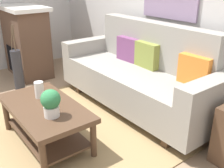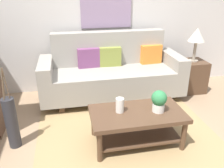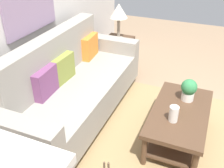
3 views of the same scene
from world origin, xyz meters
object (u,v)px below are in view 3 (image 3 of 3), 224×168
object	(u,v)px
throw_pillow_orange	(90,46)
coffee_table	(179,119)
potted_plant_tabletop	(189,89)
throw_pillow_plum	(45,82)
throw_pillow_olive	(63,68)
couch	(73,88)
table_lamp	(119,12)
side_table	(118,54)
tabletop_vase	(174,114)

from	to	relation	value
throw_pillow_orange	coffee_table	distance (m)	1.63
potted_plant_tabletop	coffee_table	bearing A→B (deg)	172.82
throw_pillow_orange	coffee_table	bearing A→B (deg)	-115.37
coffee_table	potted_plant_tabletop	xyz separation A→B (m)	(0.24, -0.03, 0.26)
coffee_table	throw_pillow_plum	bearing A→B (deg)	105.59
throw_pillow_plum	throw_pillow_olive	size ratio (longest dim) A/B	1.00
couch	throw_pillow_orange	world-z (taller)	couch
throw_pillow_plum	table_lamp	world-z (taller)	table_lamp
side_table	table_lamp	bearing A→B (deg)	0.00
couch	throw_pillow_orange	bearing A→B (deg)	9.83
coffee_table	potted_plant_tabletop	world-z (taller)	potted_plant_tabletop
couch	side_table	xyz separation A→B (m)	(1.45, -0.03, -0.15)
throw_pillow_plum	side_table	xyz separation A→B (m)	(1.81, -0.16, -0.40)
couch	throw_pillow_olive	world-z (taller)	couch
throw_pillow_orange	table_lamp	size ratio (longest dim) A/B	0.63
throw_pillow_orange	side_table	world-z (taller)	throw_pillow_orange
tabletop_vase	table_lamp	xyz separation A→B (m)	(1.61, 1.24, 0.48)
throw_pillow_olive	side_table	world-z (taller)	throw_pillow_olive
throw_pillow_plum	tabletop_vase	bearing A→B (deg)	-81.83
throw_pillow_plum	throw_pillow_orange	xyz separation A→B (m)	(1.08, 0.00, 0.00)
throw_pillow_plum	potted_plant_tabletop	distance (m)	1.61
throw_pillow_orange	coffee_table	xyz separation A→B (m)	(-0.68, -1.44, -0.37)
table_lamp	throw_pillow_plum	bearing A→B (deg)	175.01
throw_pillow_plum	throw_pillow_olive	bearing A→B (deg)	0.00
potted_plant_tabletop	table_lamp	xyz separation A→B (m)	(1.17, 1.31, 0.42)
couch	coffee_table	distance (m)	1.32
potted_plant_tabletop	throw_pillow_orange	bearing A→B (deg)	73.41
table_lamp	couch	bearing A→B (deg)	178.70
tabletop_vase	table_lamp	distance (m)	2.09
coffee_table	side_table	xyz separation A→B (m)	(1.41, 1.28, -0.03)
throw_pillow_olive	tabletop_vase	distance (m)	1.41
tabletop_vase	potted_plant_tabletop	size ratio (longest dim) A/B	0.66
couch	potted_plant_tabletop	size ratio (longest dim) A/B	8.78
throw_pillow_olive	throw_pillow_orange	bearing A→B (deg)	0.00
couch	side_table	size ratio (longest dim) A/B	4.11
throw_pillow_plum	side_table	distance (m)	1.86
side_table	throw_pillow_plum	bearing A→B (deg)	175.01
throw_pillow_plum	throw_pillow_olive	distance (m)	0.36
tabletop_vase	coffee_table	bearing A→B (deg)	-12.60
throw_pillow_plum	table_lamp	xyz separation A→B (m)	(1.81, -0.16, 0.31)
coffee_table	tabletop_vase	xyz separation A→B (m)	(-0.20, 0.04, 0.20)
table_lamp	coffee_table	bearing A→B (deg)	-137.76
throw_pillow_plum	throw_pillow_orange	bearing A→B (deg)	0.00
throw_pillow_orange	coffee_table	world-z (taller)	throw_pillow_orange
throw_pillow_olive	side_table	xyz separation A→B (m)	(1.45, -0.16, -0.40)
table_lamp	side_table	bearing A→B (deg)	0.00
throw_pillow_olive	tabletop_vase	size ratio (longest dim) A/B	2.08
throw_pillow_plum	coffee_table	size ratio (longest dim) A/B	0.33
coffee_table	couch	bearing A→B (deg)	91.76
side_table	table_lamp	distance (m)	0.71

